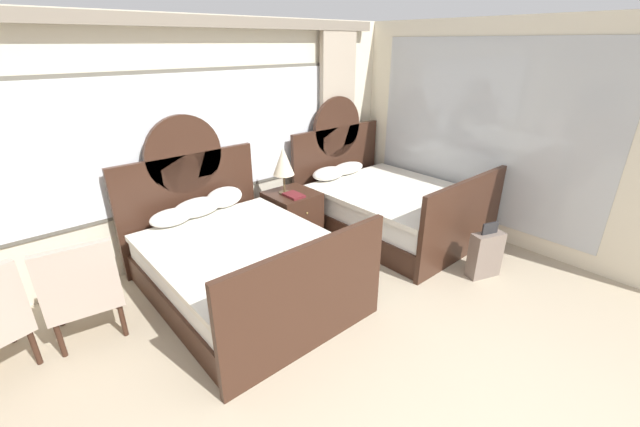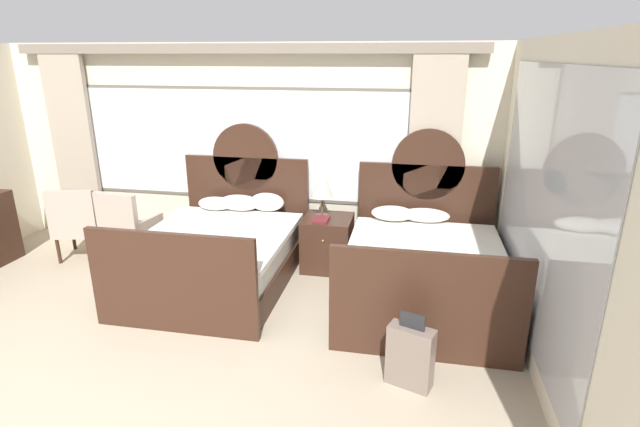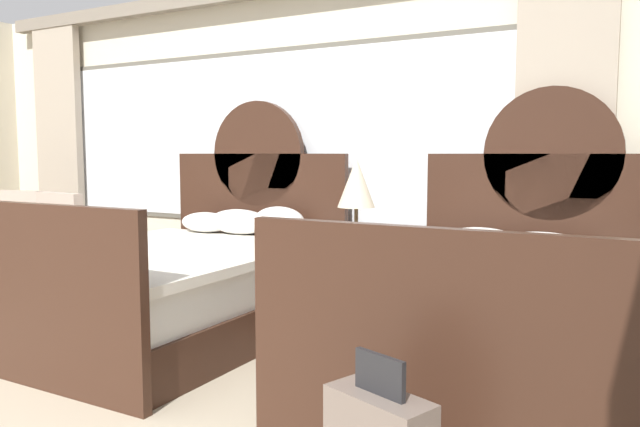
{
  "view_description": "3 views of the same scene",
  "coord_description": "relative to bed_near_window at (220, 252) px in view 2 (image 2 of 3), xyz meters",
  "views": [
    {
      "loc": [
        -1.61,
        -0.52,
        2.42
      ],
      "look_at": [
        0.81,
        2.24,
        0.83
      ],
      "focal_mm": 22.32,
      "sensor_mm": 36.0,
      "label": 1
    },
    {
      "loc": [
        2.22,
        -2.2,
        2.55
      ],
      "look_at": [
        1.25,
        2.78,
        0.87
      ],
      "focal_mm": 27.09,
      "sensor_mm": 36.0,
      "label": 2
    },
    {
      "loc": [
        3.05,
        -0.57,
        1.28
      ],
      "look_at": [
        1.24,
        2.68,
        0.92
      ],
      "focal_mm": 34.56,
      "sensor_mm": 36.0,
      "label": 3
    }
  ],
  "objects": [
    {
      "name": "suitcase_on_floor",
      "position": [
        2.22,
        -1.51,
        -0.1
      ],
      "size": [
        0.4,
        0.27,
        0.65
      ],
      "color": "#75665B",
      "rests_on": "ground_plane"
    },
    {
      "name": "wall_back_window",
      "position": [
        -0.08,
        1.18,
        1.04
      ],
      "size": [
        6.6,
        0.22,
        2.7
      ],
      "color": "beige",
      "rests_on": "ground_plane"
    },
    {
      "name": "armchair_by_window_centre",
      "position": [
        -2.04,
        0.28,
        0.14
      ],
      "size": [
        0.71,
        0.71,
        0.96
      ],
      "color": "#B29E8E",
      "rests_on": "ground_plane"
    },
    {
      "name": "bed_near_mirror",
      "position": [
        2.32,
        -0.01,
        -0.0
      ],
      "size": [
        1.66,
        2.21,
        1.71
      ],
      "color": "#382116",
      "rests_on": "ground_plane"
    },
    {
      "name": "armchair_by_window_left",
      "position": [
        -1.34,
        0.28,
        0.14
      ],
      "size": [
        0.65,
        0.65,
        0.96
      ],
      "color": "#B29E8E",
      "rests_on": "ground_plane"
    },
    {
      "name": "table_lamp_on_nightstand",
      "position": [
        1.09,
        0.66,
        0.7
      ],
      "size": [
        0.27,
        0.27,
        0.6
      ],
      "color": "brown",
      "rests_on": "nightstand_between_beds"
    },
    {
      "name": "bed_near_window",
      "position": [
        0.0,
        0.0,
        0.0
      ],
      "size": [
        1.66,
        2.21,
        1.71
      ],
      "color": "#382116",
      "rests_on": "ground_plane"
    },
    {
      "name": "nightstand_between_beds",
      "position": [
        1.16,
        0.61,
        -0.04
      ],
      "size": [
        0.59,
        0.61,
        0.65
      ],
      "color": "#382116",
      "rests_on": "ground_plane"
    },
    {
      "name": "wall_right_mirror",
      "position": [
        3.25,
        -1.02,
        0.98
      ],
      "size": [
        0.08,
        4.45,
        2.7
      ],
      "color": "beige",
      "rests_on": "ground_plane"
    },
    {
      "name": "book_on_nightstand",
      "position": [
        1.11,
        0.5,
        0.3
      ],
      "size": [
        0.18,
        0.26,
        0.03
      ],
      "color": "maroon",
      "rests_on": "nightstand_between_beds"
    }
  ]
}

